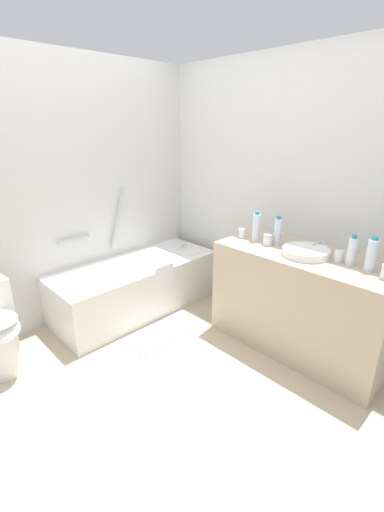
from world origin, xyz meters
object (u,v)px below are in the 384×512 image
water_bottle_0 (372,255)px  water_bottle_3 (278,231)px  water_bottle_1 (352,251)px  bathtub (137,284)px  water_bottle_2 (256,227)px  drinking_glass_0 (242,233)px  drinking_glass_2 (268,240)px  drinking_glass_3 (339,256)px  sink_faucet (318,246)px  sink_basin (306,252)px  bath_mat (163,332)px

water_bottle_0 → water_bottle_3: 0.75m
water_bottle_3 → water_bottle_1: bearing=-91.5°
bathtub → water_bottle_0: 2.13m
water_bottle_2 → drinking_glass_0: bearing=98.0°
drinking_glass_2 → drinking_glass_3: drinking_glass_2 is taller
sink_faucet → drinking_glass_0: size_ratio=1.82×
water_bottle_3 → drinking_glass_2: 0.11m
bathtub → water_bottle_0: (0.59, -1.92, 0.68)m
sink_faucet → water_bottle_1: (-0.15, -0.31, 0.07)m
drinking_glass_0 → bathtub: bearing=122.4°
water_bottle_1 → sink_basin: bearing=98.8°
drinking_glass_2 → drinking_glass_0: bearing=89.3°
bathtub → drinking_glass_0: bathtub is taller
water_bottle_2 → drinking_glass_3: size_ratio=3.01×
water_bottle_0 → bath_mat: size_ratio=0.37×
sink_faucet → water_bottle_3: bearing=114.4°
water_bottle_0 → drinking_glass_3: (0.01, 0.22, -0.07)m
water_bottle_2 → drinking_glass_3: bearing=-86.9°
water_bottle_0 → water_bottle_2: water_bottle_2 is taller
sink_basin → drinking_glass_3: (0.05, -0.23, 0.01)m
bathtub → sink_basin: 1.68m
sink_basin → sink_faucet: sink_faucet is taller
water_bottle_0 → water_bottle_3: (0.02, 0.75, -0.00)m
water_bottle_2 → water_bottle_3: bearing=-74.7°
water_bottle_1 → drinking_glass_0: 0.93m
water_bottle_0 → drinking_glass_2: bearing=93.5°
drinking_glass_0 → drinking_glass_3: 0.84m
drinking_glass_2 → bath_mat: 1.25m
bathtub → water_bottle_0: bathtub is taller
bathtub → water_bottle_0: bearing=-72.8°
water_bottle_3 → drinking_glass_3: size_ratio=2.84×
drinking_glass_0 → water_bottle_1: bearing=-86.8°
drinking_glass_2 → drinking_glass_3: 0.57m
drinking_glass_0 → sink_faucet: bearing=-71.6°
water_bottle_3 → drinking_glass_0: size_ratio=2.89×
bathtub → drinking_glass_2: 1.40m
sink_basin → bath_mat: (-0.66, 0.94, -0.86)m
bathtub → drinking_glass_3: bathtub is taller
water_bottle_2 → sink_faucet: bearing=-68.9°
water_bottle_3 → drinking_glass_0: bearing=102.3°
water_bottle_2 → drinking_glass_0: size_ratio=3.05×
sink_basin → drinking_glass_0: drinking_glass_0 is taller
drinking_glass_3 → drinking_glass_0: bearing=93.9°
bathtub → drinking_glass_2: (0.55, -1.13, 0.62)m
water_bottle_2 → drinking_glass_3: water_bottle_2 is taller
water_bottle_3 → drinking_glass_3: water_bottle_3 is taller
bathtub → water_bottle_2: (0.57, -1.00, 0.69)m
bath_mat → sink_faucet: bearing=-47.5°
drinking_glass_2 → bath_mat: drinking_glass_2 is taller
water_bottle_2 → drinking_glass_2: water_bottle_2 is taller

